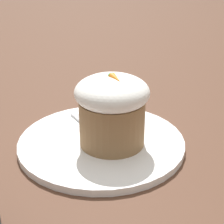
% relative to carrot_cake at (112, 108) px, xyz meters
% --- Properties ---
extents(ground_plane, '(4.00, 4.00, 0.00)m').
position_rel_carrot_cake_xyz_m(ground_plane, '(-0.02, -0.01, -0.06)').
color(ground_plane, '#513323').
extents(dessert_plate, '(0.24, 0.24, 0.01)m').
position_rel_carrot_cake_xyz_m(dessert_plate, '(-0.02, -0.01, -0.06)').
color(dessert_plate, white).
rests_on(dessert_plate, ground_plane).
extents(carrot_cake, '(0.10, 0.10, 0.11)m').
position_rel_carrot_cake_xyz_m(carrot_cake, '(0.00, 0.00, 0.00)').
color(carrot_cake, olive).
rests_on(carrot_cake, dessert_plate).
extents(spoon, '(0.12, 0.04, 0.01)m').
position_rel_carrot_cake_xyz_m(spoon, '(-0.03, -0.01, -0.05)').
color(spoon, '#B7B7BC').
rests_on(spoon, dessert_plate).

